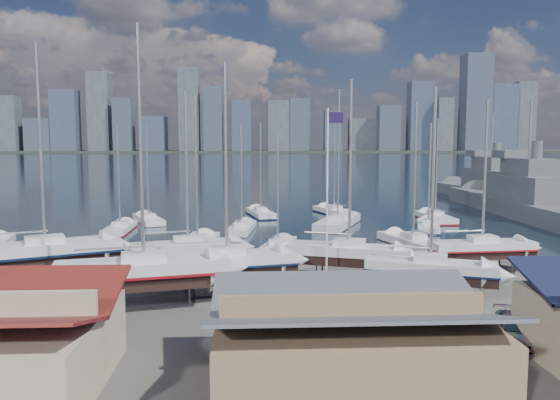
{
  "coord_description": "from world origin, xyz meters",
  "views": [
    {
      "loc": [
        -4.43,
        -49.35,
        10.74
      ],
      "look_at": [
        -1.43,
        8.0,
        4.7
      ],
      "focal_mm": 35.0,
      "sensor_mm": 36.0,
      "label": 1
    }
  ],
  "objects": [
    {
      "name": "car_d",
      "position": [
        9.77,
        -21.59,
        0.72
      ],
      "size": [
        3.31,
        5.3,
        1.43
      ],
      "primitive_type": "imported",
      "rotation": [
        0.0,
        0.0,
        -0.28
      ],
      "color": "gray",
      "rests_on": "ground"
    },
    {
      "name": "far_shore",
      "position": [
        0.0,
        560.0,
        1.1
      ],
      "size": [
        1400.0,
        80.0,
        2.2
      ],
      "primitive_type": "cube",
      "color": "#2D332D",
      "rests_on": "ground"
    },
    {
      "name": "sailboat_cradle_5",
      "position": [
        7.93,
        -12.88,
        1.99
      ],
      "size": [
        9.17,
        5.5,
        14.46
      ],
      "rotation": [
        0.0,
        0.0,
        -0.37
      ],
      "color": "#2D2D33",
      "rests_on": "ground"
    },
    {
      "name": "sailboat_moored_7",
      "position": [
        6.62,
        19.44,
        0.33
      ],
      "size": [
        7.81,
        12.44,
        18.24
      ],
      "rotation": [
        0.0,
        0.0,
        1.17
      ],
      "color": "black",
      "rests_on": "water"
    },
    {
      "name": "flagpole",
      "position": [
        1.15,
        -10.19,
        7.69
      ],
      "size": [
        1.16,
        0.12,
        13.21
      ],
      "color": "white",
      "rests_on": "ground"
    },
    {
      "name": "sailboat_cradle_0",
      "position": [
        -20.56,
        -6.55,
        2.19
      ],
      "size": [
        11.72,
        7.66,
        18.28
      ],
      "rotation": [
        0.0,
        0.0,
        0.43
      ],
      "color": "#2D2D33",
      "rests_on": "ground"
    },
    {
      "name": "sailboat_moored_10",
      "position": [
        17.44,
        16.51,
        0.31
      ],
      "size": [
        5.11,
        9.54,
        13.73
      ],
      "rotation": [
        0.0,
        0.0,
        1.28
      ],
      "color": "black",
      "rests_on": "water"
    },
    {
      "name": "sailboat_cradle_3",
      "position": [
        -6.24,
        -10.6,
        2.09
      ],
      "size": [
        10.5,
        4.93,
        16.34
      ],
      "rotation": [
        0.0,
        0.0,
        0.22
      ],
      "color": "#2D2D33",
      "rests_on": "ground"
    },
    {
      "name": "sailboat_moored_3",
      "position": [
        -9.91,
        5.05,
        0.31
      ],
      "size": [
        3.96,
        10.99,
        16.09
      ],
      "rotation": [
        0.0,
        0.0,
        1.48
      ],
      "color": "black",
      "rests_on": "water"
    },
    {
      "name": "sailboat_cradle_4",
      "position": [
        3.21,
        -7.46,
        2.05
      ],
      "size": [
        9.84,
        5.67,
        15.54
      ],
      "rotation": [
        0.0,
        0.0,
        -0.34
      ],
      "color": "#2D2D33",
      "rests_on": "ground"
    },
    {
      "name": "naval_ship_west",
      "position": [
        39.68,
        49.1,
        1.67
      ],
      "size": [
        8.03,
        40.54,
        17.63
      ],
      "rotation": [
        0.0,
        0.0,
        1.61
      ],
      "color": "#585B61",
      "rests_on": "water"
    },
    {
      "name": "sailboat_moored_6",
      "position": [
        -1.82,
        4.67,
        0.31
      ],
      "size": [
        4.45,
        8.55,
        12.32
      ],
      "rotation": [
        0.0,
        0.0,
        1.3
      ],
      "color": "black",
      "rests_on": "water"
    },
    {
      "name": "shed_grey",
      "position": [
        0.0,
        -26.0,
        2.15
      ],
      "size": [
        12.6,
        8.4,
        4.17
      ],
      "color": "#8C6B4C",
      "rests_on": "ground"
    },
    {
      "name": "sailboat_cradle_2",
      "position": [
        -9.67,
        -4.98,
        2.02
      ],
      "size": [
        9.43,
        4.8,
        14.92
      ],
      "rotation": [
        0.0,
        0.0,
        0.26
      ],
      "color": "#2D2D33",
      "rests_on": "ground"
    },
    {
      "name": "car_b",
      "position": [
        0.85,
        -21.99,
        0.67
      ],
      "size": [
        4.23,
        2.1,
        1.33
      ],
      "primitive_type": "imported",
      "rotation": [
        0.0,
        0.0,
        1.39
      ],
      "color": "gray",
      "rests_on": "ground"
    },
    {
      "name": "ground",
      "position": [
        0.0,
        -10.0,
        0.0
      ],
      "size": [
        1400.0,
        1400.0,
        0.0
      ],
      "primitive_type": "plane",
      "color": "#605E59",
      "rests_on": "ground"
    },
    {
      "name": "sailboat_cradle_6",
      "position": [
        14.76,
        -5.52,
        1.98
      ],
      "size": [
        8.88,
        3.12,
        14.24
      ],
      "rotation": [
        0.0,
        0.0,
        0.08
      ],
      "color": "#2D2D33",
      "rests_on": "ground"
    },
    {
      "name": "skyline",
      "position": [
        -7.83,
        553.76,
        39.09
      ],
      "size": [
        639.14,
        43.8,
        107.69
      ],
      "color": "#475166",
      "rests_on": "far_shore"
    },
    {
      "name": "car_c",
      "position": [
        2.4,
        -19.7,
        0.76
      ],
      "size": [
        4.24,
        6.02,
        1.52
      ],
      "primitive_type": "imported",
      "rotation": [
        0.0,
        0.0,
        -0.35
      ],
      "color": "gray",
      "rests_on": "ground"
    },
    {
      "name": "sailboat_moored_11",
      "position": [
        20.87,
        23.98,
        0.31
      ],
      "size": [
        3.1,
        9.87,
        14.62
      ],
      "rotation": [
        0.0,
        0.0,
        1.61
      ],
      "color": "black",
      "rests_on": "water"
    },
    {
      "name": "sailboat_moored_4",
      "position": [
        -5.65,
        15.96,
        0.32
      ],
      "size": [
        3.63,
        9.25,
        13.59
      ],
      "rotation": [
        0.0,
        0.0,
        1.45
      ],
      "color": "black",
      "rests_on": "water"
    },
    {
      "name": "car_a",
      "position": [
        -4.75,
        -21.93,
        0.73
      ],
      "size": [
        2.91,
        4.63,
        1.47
      ],
      "primitive_type": "imported",
      "rotation": [
        0.0,
        0.0,
        0.29
      ],
      "color": "gray",
      "rests_on": "ground"
    },
    {
      "name": "sailboat_moored_5",
      "position": [
        -3.12,
        29.89,
        0.31
      ],
      "size": [
        4.56,
        9.89,
        14.27
      ],
      "rotation": [
        0.0,
        0.0,
        1.78
      ],
      "color": "black",
      "rests_on": "water"
    },
    {
      "name": "sailboat_moored_2",
      "position": [
        -18.31,
        24.09,
        0.32
      ],
      "size": [
        5.84,
        9.42,
        13.8
      ],
      "rotation": [
        0.0,
        0.0,
        1.96
      ],
      "color": "black",
      "rests_on": "water"
    },
    {
      "name": "water",
      "position": [
        0.0,
        300.0,
        -0.15
      ],
      "size": [
        1400.0,
        600.0,
        0.4
      ],
      "primitive_type": "cube",
      "color": "#19283A",
      "rests_on": "ground"
    },
    {
      "name": "sailboat_moored_1",
      "position": [
        -20.35,
        16.76,
        0.31
      ],
      "size": [
        2.7,
        9.09,
        13.52
      ],
      "rotation": [
        0.0,
        0.0,
        1.59
      ],
      "color": "black",
      "rests_on": "water"
    },
    {
      "name": "naval_ship_east",
      "position": [
        35.71,
        27.8,
        1.66
      ],
      "size": [
        8.4,
        45.86,
        18.11
      ],
      "rotation": [
        0.0,
        0.0,
        1.55
      ],
      "color": "#585B61",
      "rests_on": "water"
    },
    {
      "name": "sailboat_cradle_1",
      "position": [
        -11.6,
        -13.49,
        2.19
      ],
      "size": [
        11.86,
        5.65,
        18.3
      ],
      "rotation": [
        0.0,
        0.0,
        0.22
      ],
      "color": "#2D2D33",
      "rests_on": "ground"
    },
    {
      "name": "sailboat_moored_9",
      "position": [
        12.23,
        5.41,
        0.32
      ],
      "size": [
        5.5,
        10.67,
        15.52
      ],
      "rotation": [
        0.0,
        0.0,
        1.84
      ],
      "color": "black",
      "rests_on": "water"
    },
    {
      "name": "sailboat_moored_8",
      "position": [
        7.92,
        31.28,
        0.31
      ],
      "size": [
        5.6,
        10.13,
        14.6
      ],
      "rotation": [
        0.0,
        0.0,
        1.88
      ],
      "color": "black",
      "rests_on": "water"
    }
  ]
}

